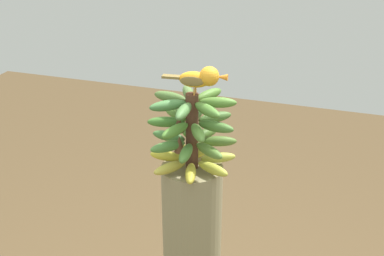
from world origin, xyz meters
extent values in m
cylinder|color=#4C2D1E|center=(0.00, 0.00, 1.47)|extent=(0.04, 0.04, 0.27)
ellipsoid|color=gold|center=(0.06, -0.07, 1.36)|extent=(0.11, 0.12, 0.04)
ellipsoid|color=gold|center=(0.09, 0.00, 1.36)|extent=(0.13, 0.04, 0.04)
ellipsoid|color=#AEA239|center=(0.05, 0.08, 1.36)|extent=(0.10, 0.12, 0.04)
ellipsoid|color=gold|center=(-0.02, 0.09, 1.36)|extent=(0.07, 0.13, 0.04)
ellipsoid|color=#ADAE36|center=(-0.09, 0.04, 1.36)|extent=(0.13, 0.08, 0.04)
ellipsoid|color=#ADB13B|center=(-0.08, -0.04, 1.36)|extent=(0.13, 0.09, 0.04)
ellipsoid|color=#A99F2F|center=(-0.02, -0.09, 1.36)|extent=(0.06, 0.13, 0.04)
ellipsoid|color=#4C6D29|center=(-0.09, -0.03, 1.44)|extent=(0.13, 0.07, 0.04)
ellipsoid|color=#486D2A|center=(-0.03, -0.08, 1.44)|extent=(0.08, 0.13, 0.04)
ellipsoid|color=#477C28|center=(0.05, -0.08, 1.44)|extent=(0.10, 0.13, 0.04)
ellipsoid|color=#407435|center=(0.09, -0.01, 1.44)|extent=(0.13, 0.05, 0.04)
ellipsoid|color=#457834|center=(0.06, 0.06, 1.44)|extent=(0.11, 0.11, 0.04)
ellipsoid|color=#426F2B|center=(-0.01, 0.09, 1.44)|extent=(0.05, 0.13, 0.04)
ellipsoid|color=#4E702C|center=(-0.08, 0.05, 1.44)|extent=(0.12, 0.10, 0.04)
ellipsoid|color=#4A732D|center=(-0.04, 0.07, 1.51)|extent=(0.10, 0.13, 0.04)
ellipsoid|color=#44702E|center=(-0.09, 0.01, 1.51)|extent=(0.13, 0.05, 0.04)
ellipsoid|color=#446B2E|center=(-0.06, -0.06, 1.51)|extent=(0.12, 0.11, 0.04)
ellipsoid|color=#4E7B37|center=(0.01, -0.09, 1.51)|extent=(0.05, 0.13, 0.04)
ellipsoid|color=#4D792C|center=(0.07, -0.05, 1.51)|extent=(0.12, 0.10, 0.04)
ellipsoid|color=#3E742A|center=(0.08, 0.03, 1.51)|extent=(0.13, 0.07, 0.04)
ellipsoid|color=#46782A|center=(0.03, 0.08, 1.51)|extent=(0.08, 0.13, 0.04)
ellipsoid|color=#486B2F|center=(0.08, -0.02, 1.58)|extent=(0.13, 0.06, 0.04)
ellipsoid|color=#3E7037|center=(0.06, 0.05, 1.58)|extent=(0.12, 0.11, 0.04)
ellipsoid|color=#446E36|center=(0.00, 0.08, 1.58)|extent=(0.04, 0.13, 0.04)
ellipsoid|color=#44712A|center=(-0.07, 0.05, 1.58)|extent=(0.12, 0.10, 0.04)
ellipsoid|color=#4C7B2D|center=(-0.08, -0.02, 1.58)|extent=(0.13, 0.07, 0.04)
ellipsoid|color=#487129|center=(-0.03, -0.08, 1.58)|extent=(0.08, 0.13, 0.04)
ellipsoid|color=#4D6C34|center=(0.04, -0.07, 1.58)|extent=(0.09, 0.13, 0.04)
cone|color=#4C2D1E|center=(0.03, 0.04, 1.52)|extent=(0.04, 0.04, 0.06)
cone|color=brown|center=(0.03, 0.04, 1.44)|extent=(0.04, 0.04, 0.06)
cylinder|color=#C68933|center=(-0.01, 0.01, 1.62)|extent=(0.01, 0.01, 0.02)
cylinder|color=#C68933|center=(-0.01, -0.02, 1.62)|extent=(0.00, 0.00, 0.02)
ellipsoid|color=orange|center=(-0.01, 0.00, 1.66)|extent=(0.11, 0.06, 0.05)
ellipsoid|color=brown|center=(-0.01, 0.02, 1.66)|extent=(0.08, 0.02, 0.03)
ellipsoid|color=brown|center=(0.00, -0.03, 1.66)|extent=(0.08, 0.02, 0.03)
cube|color=brown|center=(0.07, 0.01, 1.66)|extent=(0.06, 0.03, 0.01)
sphere|color=orange|center=(-0.06, -0.01, 1.67)|extent=(0.06, 0.06, 0.06)
sphere|color=black|center=(-0.06, -0.03, 1.68)|extent=(0.01, 0.01, 0.01)
cone|color=orange|center=(-0.10, -0.01, 1.67)|extent=(0.04, 0.03, 0.02)
camera|label=1|loc=(-0.48, 1.45, 2.20)|focal=46.85mm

